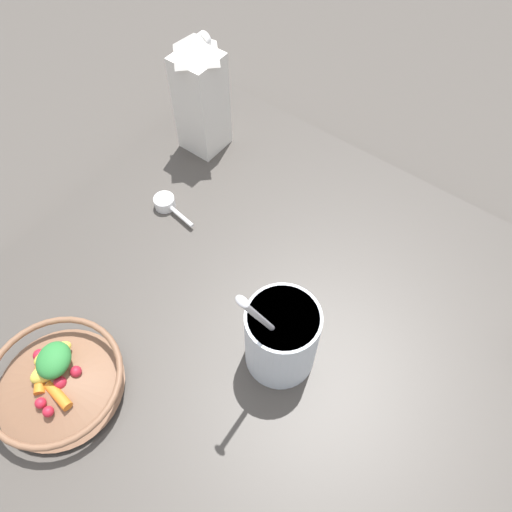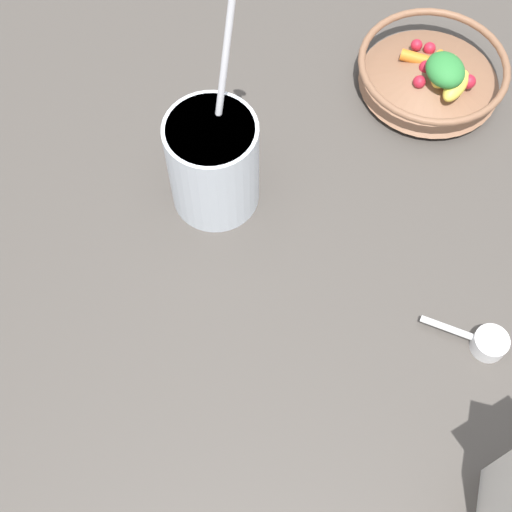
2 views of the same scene
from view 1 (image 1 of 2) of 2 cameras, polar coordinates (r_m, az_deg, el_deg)
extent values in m
plane|color=#4C4742|center=(0.82, 1.45, -17.27)|extent=(6.00, 6.00, 0.00)
cube|color=#47423D|center=(0.81, 1.47, -16.95)|extent=(1.11, 1.11, 0.03)
cylinder|color=brown|center=(0.85, -21.28, -13.89)|extent=(0.11, 0.11, 0.01)
cone|color=brown|center=(0.83, -21.76, -13.34)|extent=(0.19, 0.19, 0.04)
torus|color=brown|center=(0.81, -22.15, -12.90)|extent=(0.20, 0.20, 0.01)
ellipsoid|color=#EFD64C|center=(0.82, -22.46, -11.91)|extent=(0.05, 0.07, 0.03)
ellipsoid|color=#EFD64C|center=(0.83, -22.20, -10.28)|extent=(0.04, 0.06, 0.03)
cylinder|color=orange|center=(0.83, -23.43, -12.64)|extent=(0.05, 0.05, 0.02)
cylinder|color=orange|center=(0.81, -21.65, -14.61)|extent=(0.05, 0.02, 0.02)
sphere|color=red|center=(0.81, -19.89, -12.31)|extent=(0.02, 0.02, 0.02)
sphere|color=red|center=(0.84, -23.50, -10.37)|extent=(0.02, 0.02, 0.02)
sphere|color=red|center=(0.81, -21.48, -13.33)|extent=(0.02, 0.02, 0.02)
sphere|color=red|center=(0.81, -22.66, -16.09)|extent=(0.02, 0.02, 0.02)
sphere|color=red|center=(0.81, -23.40, -15.17)|extent=(0.02, 0.02, 0.02)
ellipsoid|color=#2D7F38|center=(0.81, -22.12, -10.97)|extent=(0.07, 0.08, 0.03)
cube|color=silver|center=(1.03, -6.24, 16.95)|extent=(0.08, 0.08, 0.21)
pyramid|color=silver|center=(0.96, -6.99, 22.87)|extent=(0.08, 0.08, 0.04)
cylinder|color=white|center=(0.97, -6.05, 23.37)|extent=(0.03, 0.01, 0.03)
cylinder|color=silver|center=(0.76, 2.91, -9.34)|extent=(0.11, 0.11, 0.14)
cylinder|color=white|center=(0.70, 3.11, -7.42)|extent=(0.10, 0.10, 0.03)
cylinder|color=silver|center=(0.65, 0.98, -7.54)|extent=(0.02, 0.08, 0.20)
ellipsoid|color=silver|center=(0.54, -1.69, -5.34)|extent=(0.02, 0.02, 0.01)
cylinder|color=white|center=(0.99, -10.41, 6.06)|extent=(0.04, 0.04, 0.02)
cylinder|color=white|center=(0.96, -8.50, 4.46)|extent=(0.06, 0.02, 0.01)
camera|label=2|loc=(0.80, 22.96, 55.70)|focal=50.00mm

